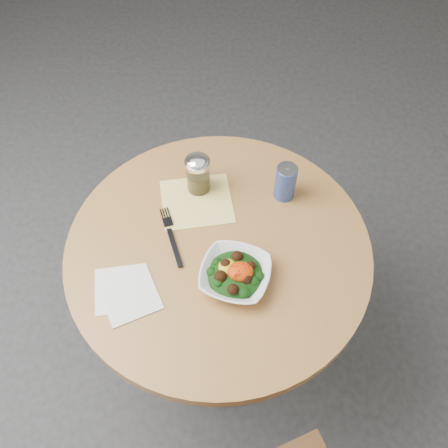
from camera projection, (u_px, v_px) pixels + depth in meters
ground at (220, 343)px, 2.07m from camera, size 6.00×6.00×0.00m
table at (219, 279)px, 1.62m from camera, size 0.90×0.90×0.75m
cloth_napkin at (197, 201)px, 1.55m from camera, size 0.24×0.23×0.00m
paper_napkins at (126, 292)px, 1.37m from camera, size 0.21×0.20×0.00m
salad_bowl at (235, 274)px, 1.38m from camera, size 0.24×0.24×0.07m
fork at (171, 235)px, 1.48m from camera, size 0.08×0.21×0.00m
spice_shaker at (198, 174)px, 1.53m from camera, size 0.08×0.08×0.14m
beverage_can at (285, 182)px, 1.52m from camera, size 0.07×0.07×0.13m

